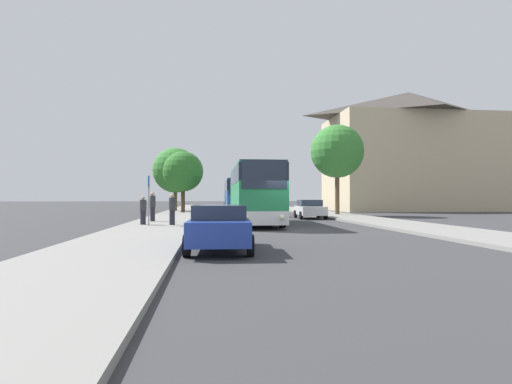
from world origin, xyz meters
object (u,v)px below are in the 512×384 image
object	(u,v)px
bus_middle	(239,196)
parked_car_left_curb	(220,227)
bus_front	(254,194)
bus_stop_sign	(149,195)
parked_car_right_near	(310,209)
pedestrian_waiting_far	(143,210)
pedestrian_waiting_near	(153,206)
tree_left_far	(183,172)
pedestrian_walking_back	(172,209)
tree_right_near	(337,152)
tree_left_near	(175,170)

from	to	relation	value
bus_middle	parked_car_left_curb	xyz separation A→B (m)	(-2.54, -26.65, -1.03)
bus_front	bus_stop_sign	distance (m)	6.57
parked_car_right_near	pedestrian_waiting_far	world-z (taller)	pedestrian_waiting_far
bus_front	pedestrian_waiting_near	xyz separation A→B (m)	(-6.35, 1.29, -0.80)
parked_car_left_curb	parked_car_right_near	distance (m)	19.54
bus_middle	tree_left_far	size ratio (longest dim) A/B	1.70
parked_car_right_near	pedestrian_walking_back	bearing A→B (deg)	42.25
bus_front	pedestrian_waiting_near	distance (m)	6.53
bus_stop_sign	tree_right_near	distance (m)	19.84
pedestrian_waiting_near	tree_right_near	world-z (taller)	tree_right_near
bus_middle	pedestrian_walking_back	xyz separation A→B (m)	(-4.90, -16.77, -0.77)
pedestrian_walking_back	parked_car_left_curb	bearing A→B (deg)	-73.43
bus_front	parked_car_right_near	xyz separation A→B (m)	(5.06, 5.93, -1.13)
bus_middle	pedestrian_waiting_far	bearing A→B (deg)	-110.96
bus_front	tree_right_near	xyz separation A→B (m)	(8.65, 10.12, 3.89)
bus_middle	pedestrian_waiting_near	distance (m)	14.75
pedestrian_waiting_near	pedestrian_walking_back	size ratio (longest dim) A/B	1.09
pedestrian_waiting_far	tree_left_far	size ratio (longest dim) A/B	0.26
pedestrian_waiting_near	tree_left_near	world-z (taller)	tree_left_near
bus_stop_sign	pedestrian_waiting_near	bearing A→B (deg)	94.92
bus_middle	pedestrian_walking_back	size ratio (longest dim) A/B	6.13
bus_front	parked_car_left_curb	world-z (taller)	bus_front
parked_car_left_curb	pedestrian_waiting_near	distance (m)	13.97
bus_middle	pedestrian_waiting_far	world-z (taller)	bus_middle
parked_car_left_curb	pedestrian_waiting_near	size ratio (longest dim) A/B	2.24
parked_car_right_near	bus_stop_sign	xyz separation A→B (m)	(-11.07, -8.57, 1.05)
pedestrian_walking_back	tree_left_near	xyz separation A→B (m)	(-1.82, 23.73, 3.73)
parked_car_left_curb	tree_left_near	world-z (taller)	tree_left_near
tree_left_far	tree_right_near	xyz separation A→B (m)	(14.08, -6.12, 1.52)
parked_car_right_near	tree_right_near	bearing A→B (deg)	-128.07
parked_car_right_near	pedestrian_waiting_far	bearing A→B (deg)	36.48
parked_car_right_near	bus_stop_sign	size ratio (longest dim) A/B	1.53
parked_car_right_near	bus_middle	bearing A→B (deg)	-57.44
bus_stop_sign	tree_left_far	xyz separation A→B (m)	(0.58, 18.88, 2.45)
bus_stop_sign	pedestrian_walking_back	world-z (taller)	bus_stop_sign
parked_car_right_near	bus_stop_sign	world-z (taller)	bus_stop_sign
pedestrian_waiting_near	pedestrian_walking_back	world-z (taller)	pedestrian_waiting_near
parked_car_left_curb	bus_stop_sign	world-z (taller)	bus_stop_sign
parked_car_right_near	tree_right_near	size ratio (longest dim) A/B	0.52
bus_middle	tree_right_near	world-z (taller)	tree_right_near
pedestrian_walking_back	bus_front	bearing A→B (deg)	28.09
bus_stop_sign	tree_right_near	bearing A→B (deg)	41.02
bus_middle	parked_car_right_near	bearing A→B (deg)	-59.16
tree_left_near	tree_left_far	xyz separation A→B (m)	(1.20, -5.26, -0.47)
bus_middle	tree_left_near	bearing A→B (deg)	134.93
bus_front	bus_stop_sign	size ratio (longest dim) A/B	3.80
pedestrian_walking_back	tree_right_near	distance (m)	18.88
tree_left_far	tree_left_near	bearing A→B (deg)	102.84
pedestrian_walking_back	tree_left_far	distance (m)	18.77
pedestrian_walking_back	tree_right_near	size ratio (longest dim) A/B	0.21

